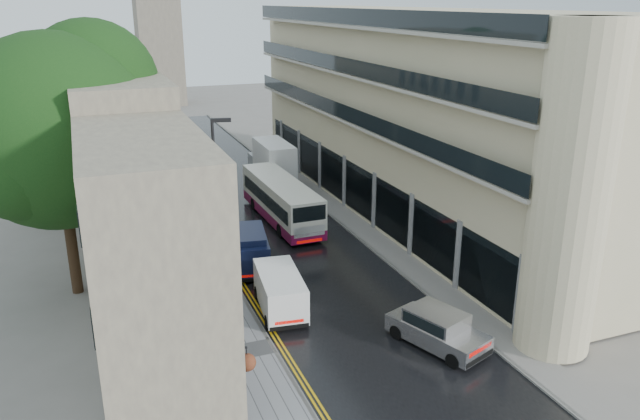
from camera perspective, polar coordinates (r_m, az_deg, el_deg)
road at (r=44.10m, az=-5.06°, el=-0.82°), size 9.00×85.00×0.02m
left_sidewalk at (r=42.95m, az=-12.57°, el=-1.69°), size 2.70×85.00×0.12m
right_sidewalk at (r=45.77m, az=1.44°, el=0.05°), size 1.80×85.00×0.12m
old_shop_row at (r=43.43m, az=-18.36°, el=6.20°), size 4.50×56.00×12.00m
modern_block at (r=44.84m, az=8.12°, el=8.64°), size 8.00×40.00×14.00m
tree_near at (r=33.44m, az=-22.62°, el=3.84°), size 10.56×10.56×13.89m
tree_far at (r=46.29m, az=-22.04°, el=6.81°), size 9.24×9.24×12.46m
cream_bus at (r=40.17m, az=-3.67°, el=-0.56°), size 2.65×10.67×2.90m
white_lorry at (r=49.34m, az=-5.01°, el=3.68°), size 2.32×7.42×3.88m
silver_hatchback at (r=27.15m, az=12.16°, el=-12.39°), size 3.42×4.93×1.70m
white_van at (r=29.44m, az=-4.83°, el=-8.99°), size 2.48×4.74×2.05m
navy_van at (r=34.38m, az=-7.68°, el=-4.53°), size 2.72×5.01×2.42m
pedestrian at (r=36.87m, az=-11.45°, el=-3.43°), size 0.68×0.46×1.84m
lamp_post_near at (r=32.90m, az=-9.44°, el=0.53°), size 1.03×0.45×8.92m
lamp_post_far at (r=47.72m, az=-13.77°, el=5.33°), size 0.91×0.32×7.94m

